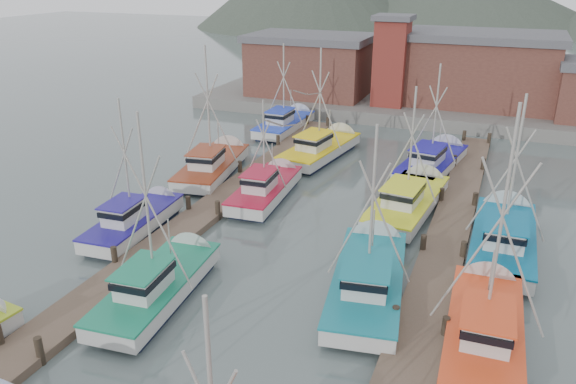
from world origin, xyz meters
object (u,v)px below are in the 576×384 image
at_px(boat_12, 323,148).
at_px(boat_8, 268,187).
at_px(lookout_tower, 391,60).
at_px(boat_4, 163,282).

bearing_deg(boat_12, boat_8, -85.90).
bearing_deg(lookout_tower, boat_12, -98.06).
distance_m(boat_4, boat_12, 21.91).
height_order(boat_8, boat_12, boat_12).
relative_size(boat_8, boat_12, 0.86).
relative_size(boat_4, boat_12, 0.96).
bearing_deg(boat_4, lookout_tower, 81.38).
xyz_separation_m(boat_4, boat_8, (-0.27, 12.54, -0.01)).
bearing_deg(boat_12, lookout_tower, 90.03).
xyz_separation_m(lookout_tower, boat_12, (-2.02, -14.28, -4.87)).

